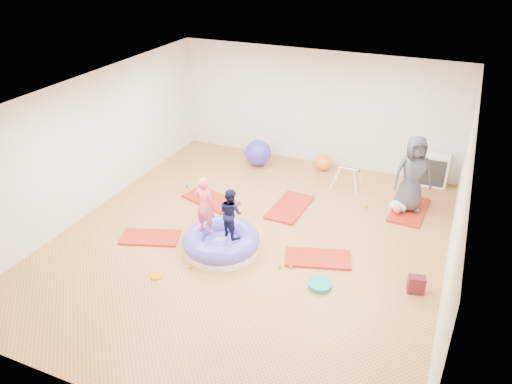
% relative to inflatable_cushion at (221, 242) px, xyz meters
% --- Properties ---
extents(room, '(7.01, 8.01, 2.81)m').
position_rel_inflatable_cushion_xyz_m(room, '(0.35, 0.50, 1.23)').
color(room, tan).
rests_on(room, ground).
extents(gym_mat_front_left, '(1.22, 0.88, 0.05)m').
position_rel_inflatable_cushion_xyz_m(gym_mat_front_left, '(-1.44, -0.19, -0.15)').
color(gym_mat_front_left, red).
rests_on(gym_mat_front_left, ground).
extents(gym_mat_mid_left, '(1.34, 0.94, 0.05)m').
position_rel_inflatable_cushion_xyz_m(gym_mat_mid_left, '(-1.07, 1.60, -0.15)').
color(gym_mat_mid_left, red).
rests_on(gym_mat_mid_left, ground).
extents(gym_mat_center_back, '(0.70, 1.32, 0.05)m').
position_rel_inflatable_cushion_xyz_m(gym_mat_center_back, '(0.63, 1.96, -0.15)').
color(gym_mat_center_back, red).
rests_on(gym_mat_center_back, ground).
extents(gym_mat_right, '(1.28, 0.90, 0.05)m').
position_rel_inflatable_cushion_xyz_m(gym_mat_right, '(1.72, 0.42, -0.15)').
color(gym_mat_right, red).
rests_on(gym_mat_right, ground).
extents(gym_mat_rear_right, '(0.73, 1.35, 0.05)m').
position_rel_inflatable_cushion_xyz_m(gym_mat_rear_right, '(2.97, 2.84, -0.15)').
color(gym_mat_rear_right, red).
rests_on(gym_mat_rear_right, ground).
extents(inflatable_cushion, '(1.41, 1.41, 0.44)m').
position_rel_inflatable_cushion_xyz_m(inflatable_cushion, '(0.00, 0.00, 0.00)').
color(inflatable_cushion, white).
rests_on(inflatable_cushion, ground).
extents(child_pink, '(0.42, 0.30, 1.09)m').
position_rel_inflatable_cushion_xyz_m(child_pink, '(-0.29, -0.02, 0.78)').
color(child_pink, '#FF586E').
rests_on(child_pink, inflatable_cushion).
extents(child_navy, '(0.56, 0.52, 0.93)m').
position_rel_inflatable_cushion_xyz_m(child_navy, '(0.19, 0.03, 0.70)').
color(child_navy, black).
rests_on(child_navy, inflatable_cushion).
extents(adult_caregiver, '(0.93, 0.81, 1.61)m').
position_rel_inflatable_cushion_xyz_m(adult_caregiver, '(2.93, 2.84, 0.69)').
color(adult_caregiver, '#3B3C46').
rests_on(adult_caregiver, gym_mat_rear_right).
extents(infant, '(0.38, 0.39, 0.22)m').
position_rel_inflatable_cushion_xyz_m(infant, '(2.77, 2.64, -0.00)').
color(infant, '#CBE1FC').
rests_on(infant, gym_mat_rear_right).
extents(ball_pit_balls, '(4.06, 3.41, 0.06)m').
position_rel_inflatable_cushion_xyz_m(ball_pit_balls, '(0.38, 0.56, -0.14)').
color(ball_pit_balls, green).
rests_on(ball_pit_balls, ground).
extents(exercise_ball_blue, '(0.65, 0.65, 0.65)m').
position_rel_inflatable_cushion_xyz_m(exercise_ball_blue, '(-0.85, 3.72, 0.15)').
color(exercise_ball_blue, '#3A35D3').
rests_on(exercise_ball_blue, ground).
extents(exercise_ball_orange, '(0.41, 0.41, 0.41)m').
position_rel_inflatable_cushion_xyz_m(exercise_ball_orange, '(0.73, 4.07, 0.03)').
color(exercise_ball_orange, orange).
rests_on(exercise_ball_orange, ground).
extents(infant_play_gym, '(0.67, 0.64, 0.52)m').
position_rel_inflatable_cushion_xyz_m(infant_play_gym, '(1.51, 3.33, 0.17)').
color(infant_play_gym, white).
rests_on(infant_play_gym, ground).
extents(cube_shelf, '(0.74, 0.37, 0.74)m').
position_rel_inflatable_cushion_xyz_m(cube_shelf, '(3.22, 4.29, 0.20)').
color(cube_shelf, white).
rests_on(cube_shelf, ground).
extents(balance_disc, '(0.40, 0.40, 0.09)m').
position_rel_inflatable_cushion_xyz_m(balance_disc, '(1.98, -0.31, -0.13)').
color(balance_disc, '#0E9E90').
rests_on(balance_disc, ground).
extents(backpack, '(0.30, 0.23, 0.31)m').
position_rel_inflatable_cushion_xyz_m(backpack, '(3.45, 0.17, -0.02)').
color(backpack, '#A3273A').
rests_on(backpack, ground).
extents(yellow_toy, '(0.22, 0.22, 0.03)m').
position_rel_inflatable_cushion_xyz_m(yellow_toy, '(-0.67, -1.14, -0.16)').
color(yellow_toy, orange).
rests_on(yellow_toy, ground).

